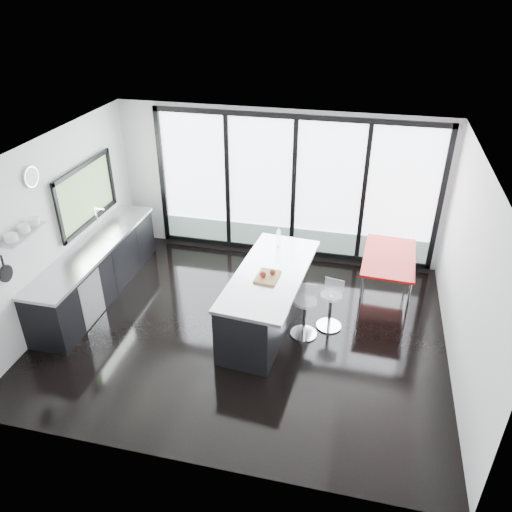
% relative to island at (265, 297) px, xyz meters
% --- Properties ---
extents(floor, '(6.00, 5.00, 0.00)m').
position_rel_island_xyz_m(floor, '(-0.27, -0.21, -0.49)').
color(floor, black).
rests_on(floor, ground).
extents(ceiling, '(6.00, 5.00, 0.00)m').
position_rel_island_xyz_m(ceiling, '(-0.27, -0.21, 2.31)').
color(ceiling, white).
rests_on(ceiling, wall_back).
extents(wall_back, '(6.00, 0.09, 2.80)m').
position_rel_island_xyz_m(wall_back, '(0.00, 2.26, 0.78)').
color(wall_back, silver).
rests_on(wall_back, ground).
extents(wall_front, '(6.00, 0.00, 2.80)m').
position_rel_island_xyz_m(wall_front, '(-0.27, -2.71, 0.91)').
color(wall_front, silver).
rests_on(wall_front, ground).
extents(wall_left, '(0.26, 5.00, 2.80)m').
position_rel_island_xyz_m(wall_left, '(-3.24, 0.06, 1.07)').
color(wall_left, silver).
rests_on(wall_left, ground).
extents(wall_right, '(0.00, 5.00, 2.80)m').
position_rel_island_xyz_m(wall_right, '(2.73, -0.21, 0.91)').
color(wall_right, silver).
rests_on(wall_right, ground).
extents(counter_cabinets, '(0.69, 3.24, 1.36)m').
position_rel_island_xyz_m(counter_cabinets, '(-2.94, 0.19, -0.02)').
color(counter_cabinets, black).
rests_on(counter_cabinets, floor).
extents(island, '(1.19, 2.43, 1.25)m').
position_rel_island_xyz_m(island, '(0.00, 0.00, 0.00)').
color(island, black).
rests_on(island, floor).
extents(bar_stool_near, '(0.42, 0.42, 0.64)m').
position_rel_island_xyz_m(bar_stool_near, '(0.63, -0.14, -0.17)').
color(bar_stool_near, silver).
rests_on(bar_stool_near, floor).
extents(bar_stool_far, '(0.46, 0.46, 0.62)m').
position_rel_island_xyz_m(bar_stool_far, '(0.99, 0.14, -0.18)').
color(bar_stool_far, silver).
rests_on(bar_stool_far, floor).
extents(red_table, '(0.89, 1.48, 0.77)m').
position_rel_island_xyz_m(red_table, '(1.81, 1.22, -0.10)').
color(red_table, '#A30C07').
rests_on(red_table, floor).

